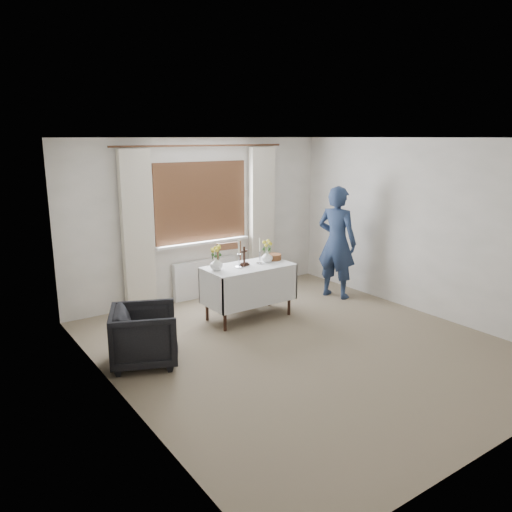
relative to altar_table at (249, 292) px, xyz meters
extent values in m
plane|color=gray|center=(-0.02, -1.20, -0.38)|extent=(5.00, 5.00, 0.00)
cube|color=silver|center=(0.00, 0.00, 0.00)|extent=(1.24, 0.64, 0.76)
imported|color=black|center=(-1.78, -0.55, -0.05)|extent=(0.95, 0.94, 0.66)
imported|color=navy|center=(1.69, 0.01, 0.51)|extent=(0.62, 0.75, 1.78)
cube|color=silver|center=(-0.02, 1.22, -0.08)|extent=(1.10, 0.10, 0.60)
imported|color=white|center=(-0.49, 0.05, 0.47)|extent=(0.19, 0.19, 0.18)
imported|color=white|center=(0.33, 0.01, 0.46)|extent=(0.20, 0.20, 0.17)
cylinder|color=brown|center=(0.50, 0.08, 0.42)|extent=(0.29, 0.29, 0.08)
camera|label=1|loc=(-3.75, -5.57, 2.13)|focal=35.00mm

